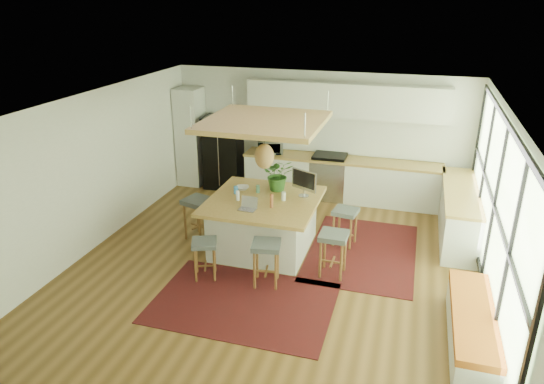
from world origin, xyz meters
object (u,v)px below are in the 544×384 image
(island, at_px, (264,224))
(stool_near_right, at_px, (266,264))
(monitor, at_px, (304,182))
(microwave, at_px, (270,145))
(stool_near_left, at_px, (205,257))
(stool_left_side, at_px, (199,220))
(fridge, at_px, (223,148))
(island_plant, at_px, (278,178))
(laptop, at_px, (247,203))
(stool_right_back, at_px, (345,227))
(stool_right_front, at_px, (333,255))

(island, distance_m, stool_near_right, 1.19)
(monitor, relative_size, microwave, 0.96)
(stool_near_right, height_order, microwave, microwave)
(stool_near_left, xyz_separation_m, microwave, (-0.07, 3.78, 0.75))
(stool_near_right, distance_m, stool_left_side, 2.01)
(fridge, distance_m, monitor, 3.35)
(fridge, relative_size, island_plant, 2.83)
(fridge, relative_size, monitor, 3.17)
(stool_near_right, height_order, laptop, laptop)
(monitor, height_order, island_plant, monitor)
(stool_right_back, xyz_separation_m, laptop, (-1.46, -1.03, 0.70))
(stool_near_right, relative_size, laptop, 2.39)
(stool_right_front, height_order, stool_right_back, stool_right_front)
(stool_left_side, height_order, laptop, laptop)
(monitor, height_order, microwave, monitor)
(microwave, bearing_deg, island, -94.49)
(island_plant, bearing_deg, stool_near_right, -80.50)
(stool_near_left, height_order, microwave, microwave)
(stool_near_right, xyz_separation_m, stool_right_front, (0.93, 0.57, 0.00))
(island, xyz_separation_m, stool_right_back, (1.34, 0.53, -0.11))
(stool_right_front, distance_m, laptop, 1.60)
(stool_near_left, height_order, stool_left_side, stool_left_side)
(stool_right_back, bearing_deg, island, -158.58)
(stool_near_left, bearing_deg, microwave, 91.02)
(stool_right_front, bearing_deg, monitor, 128.14)
(laptop, distance_m, island_plant, 1.03)
(island, height_order, stool_right_front, island)
(monitor, bearing_deg, stool_right_back, 41.67)
(stool_near_left, height_order, island_plant, island_plant)
(fridge, bearing_deg, stool_near_left, -75.76)
(fridge, distance_m, stool_near_right, 4.38)
(fridge, distance_m, microwave, 1.15)
(stool_near_right, xyz_separation_m, microwave, (-1.05, 3.70, 0.75))
(stool_near_right, distance_m, stool_right_front, 1.09)
(fridge, relative_size, laptop, 5.52)
(fridge, height_order, island_plant, fridge)
(stool_near_left, bearing_deg, island_plant, 67.15)
(fridge, height_order, stool_left_side, fridge)
(microwave, bearing_deg, island_plant, -88.29)
(stool_near_right, height_order, stool_right_front, stool_right_front)
(island, distance_m, monitor, 1.01)
(stool_near_left, relative_size, microwave, 1.18)
(island_plant, bearing_deg, stool_left_side, -161.53)
(stool_right_back, height_order, island_plant, island_plant)
(island, bearing_deg, stool_near_left, -116.19)
(island, bearing_deg, microwave, 104.27)
(fridge, relative_size, stool_right_back, 2.41)
(fridge, xyz_separation_m, monitor, (2.42, -2.30, 0.26))
(stool_left_side, bearing_deg, stool_right_front, -12.81)
(stool_near_right, height_order, stool_right_back, stool_near_right)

